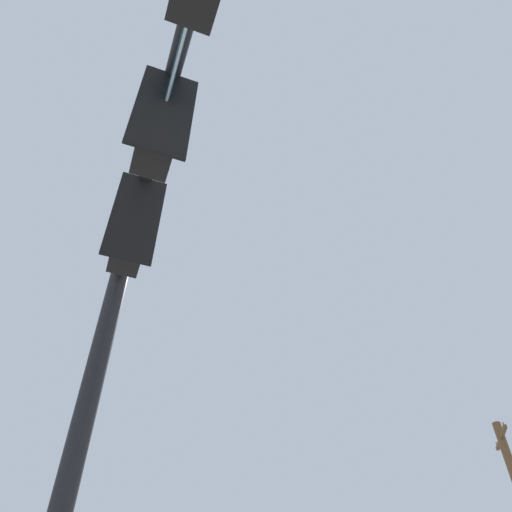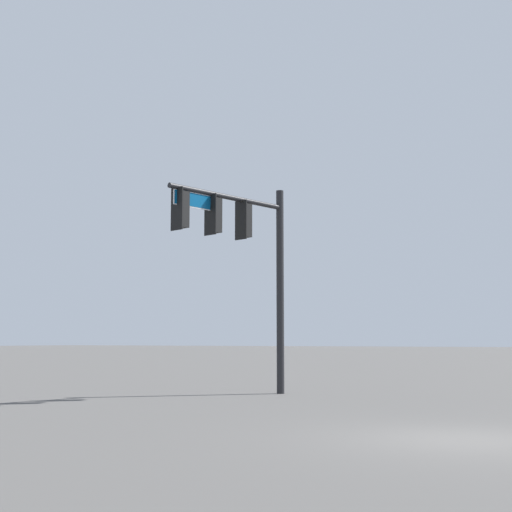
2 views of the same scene
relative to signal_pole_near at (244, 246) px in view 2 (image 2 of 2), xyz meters
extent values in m
plane|color=#514F4C|center=(6.71, 8.52, -4.86)|extent=(400.00, 400.00, 0.00)
cylinder|color=black|center=(-1.71, 0.43, -1.37)|extent=(0.26, 0.26, 6.98)
cylinder|color=black|center=(0.71, -0.18, 1.52)|extent=(4.87, 1.37, 0.16)
cube|color=black|center=(0.17, -0.04, 0.85)|extent=(0.16, 0.51, 1.30)
cube|color=black|center=(-0.02, 0.00, 0.85)|extent=(0.43, 0.40, 1.10)
cylinder|color=black|center=(-0.02, 0.00, 1.46)|extent=(0.04, 0.04, 0.12)
cylinder|color=#340503|center=(-0.21, 0.05, 1.18)|extent=(0.08, 0.22, 0.22)
cylinder|color=yellow|center=(-0.21, 0.05, 0.85)|extent=(0.08, 0.22, 0.22)
cylinder|color=black|center=(-0.21, 0.05, 0.52)|extent=(0.08, 0.22, 0.22)
cube|color=black|center=(1.49, -0.37, 0.85)|extent=(0.16, 0.51, 1.30)
cube|color=black|center=(1.31, -0.33, 0.85)|extent=(0.43, 0.40, 1.10)
cylinder|color=black|center=(1.31, -0.33, 1.46)|extent=(0.04, 0.04, 0.12)
cylinder|color=#340503|center=(1.12, -0.28, 1.18)|extent=(0.08, 0.22, 0.22)
cylinder|color=yellow|center=(1.12, -0.28, 0.85)|extent=(0.08, 0.22, 0.22)
cylinder|color=black|center=(1.12, -0.28, 0.52)|extent=(0.08, 0.22, 0.22)
cube|color=black|center=(2.82, -0.71, 0.85)|extent=(0.16, 0.51, 1.30)
cube|color=black|center=(2.64, -0.66, 0.85)|extent=(0.43, 0.40, 1.10)
cylinder|color=black|center=(2.64, -0.66, 1.46)|extent=(0.04, 0.04, 0.12)
cylinder|color=#340503|center=(2.45, -0.61, 1.18)|extent=(0.08, 0.22, 0.22)
cylinder|color=yellow|center=(2.45, -0.61, 0.85)|extent=(0.08, 0.22, 0.22)
cylinder|color=black|center=(2.45, -0.61, 0.52)|extent=(0.08, 0.22, 0.22)
cube|color=#0A4C7F|center=(2.21, -0.55, 1.21)|extent=(1.45, 0.40, 0.42)
cube|color=white|center=(2.21, -0.55, 1.21)|extent=(1.50, 0.40, 0.48)
camera|label=1|loc=(3.89, -1.02, -3.19)|focal=35.00mm
camera|label=2|loc=(19.99, 11.61, -3.08)|focal=50.00mm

